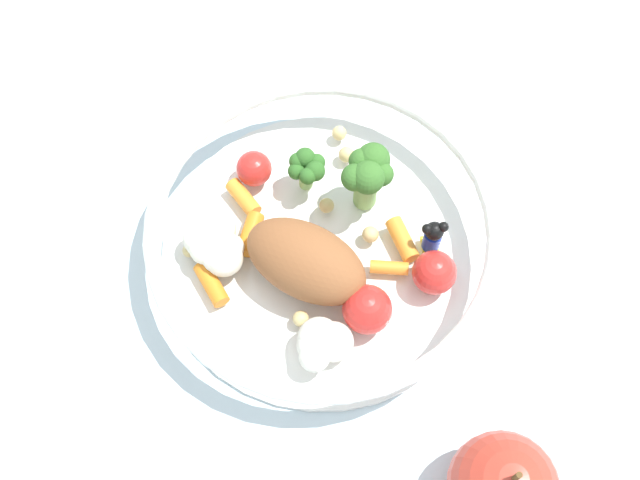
{
  "coord_description": "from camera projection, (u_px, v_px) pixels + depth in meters",
  "views": [
    {
      "loc": [
        0.12,
        0.22,
        0.53
      ],
      "look_at": [
        0.0,
        0.01,
        0.03
      ],
      "focal_mm": 45.46,
      "sensor_mm": 36.0,
      "label": 1
    }
  ],
  "objects": [
    {
      "name": "ground_plane",
      "position": [
        315.0,
        241.0,
        0.59
      ],
      "size": [
        2.4,
        2.4,
        0.0
      ],
      "primitive_type": "plane",
      "color": "silver"
    },
    {
      "name": "food_container",
      "position": [
        316.0,
        246.0,
        0.56
      ],
      "size": [
        0.24,
        0.24,
        0.07
      ],
      "color": "white",
      "rests_on": "ground_plane"
    }
  ]
}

